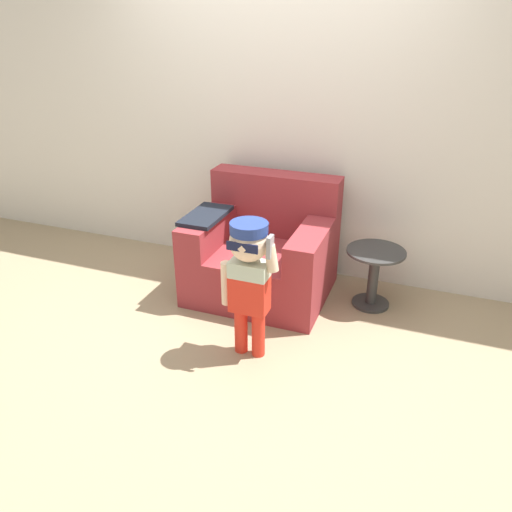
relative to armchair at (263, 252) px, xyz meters
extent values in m
plane|color=#998466|center=(-0.06, -0.29, -0.32)|extent=(10.00, 10.00, 0.00)
cube|color=silver|center=(-0.06, 0.49, 0.98)|extent=(10.00, 0.05, 2.60)
cube|color=maroon|center=(0.00, -0.05, -0.13)|extent=(1.01, 0.85, 0.38)
cube|color=maroon|center=(0.00, 0.27, 0.30)|extent=(1.01, 0.21, 0.49)
cube|color=maroon|center=(-0.40, -0.16, 0.17)|extent=(0.21, 0.64, 0.23)
cube|color=maroon|center=(0.40, -0.16, 0.17)|extent=(0.21, 0.64, 0.23)
cube|color=black|center=(-0.40, -0.16, 0.30)|extent=(0.25, 0.47, 0.03)
cylinder|color=red|center=(0.14, -0.80, -0.16)|extent=(0.08, 0.08, 0.32)
cylinder|color=red|center=(0.26, -0.80, -0.16)|extent=(0.08, 0.08, 0.32)
cube|color=red|center=(0.20, -0.80, 0.11)|extent=(0.23, 0.13, 0.23)
cube|color=#B7C6B2|center=(0.20, -0.80, 0.28)|extent=(0.23, 0.13, 0.10)
sphere|color=beige|center=(0.20, -0.80, 0.46)|extent=(0.23, 0.23, 0.23)
cylinder|color=navy|center=(0.20, -0.80, 0.54)|extent=(0.22, 0.22, 0.06)
cube|color=navy|center=(0.20, -0.70, 0.52)|extent=(0.13, 0.11, 0.01)
cube|color=#0F1433|center=(0.20, -0.91, 0.47)|extent=(0.19, 0.01, 0.05)
cylinder|color=beige|center=(0.05, -0.80, 0.15)|extent=(0.07, 0.07, 0.28)
cylinder|color=beige|center=(0.34, -0.80, 0.38)|extent=(0.09, 0.07, 0.17)
cube|color=gray|center=(0.33, -0.82, 0.46)|extent=(0.02, 0.07, 0.13)
cylinder|color=#333333|center=(0.83, 0.07, -0.31)|extent=(0.27, 0.27, 0.02)
cylinder|color=#333333|center=(0.83, 0.07, -0.11)|extent=(0.08, 0.08, 0.43)
cylinder|color=#333333|center=(0.83, 0.07, 0.11)|extent=(0.42, 0.42, 0.02)
camera|label=1|loc=(1.16, -3.24, 1.64)|focal=35.00mm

